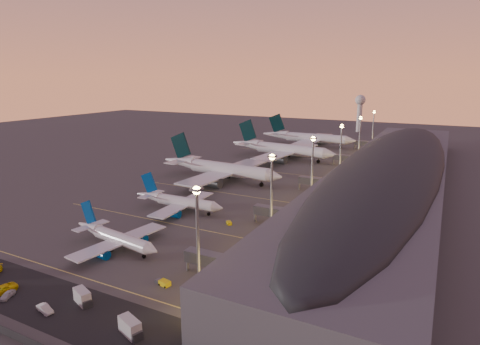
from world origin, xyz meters
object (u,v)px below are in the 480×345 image
(service_van_d, at_px, (2,290))
(service_van_e, at_px, (45,309))
(service_van_c, at_px, (7,295))
(radar_tower, at_px, (360,107))
(airliner_wide_mid, at_px, (281,149))
(catering_truck_b, at_px, (131,328))
(baggage_tug_c, at_px, (213,208))
(catering_truck_a, at_px, (83,297))
(airliner_narrow_south, at_px, (115,237))
(airliner_narrow_north, at_px, (178,201))
(airliner_wide_far, at_px, (308,138))
(baggage_tug_b, at_px, (197,251))
(baggage_tug_a, at_px, (163,283))
(baggage_tug_d, at_px, (229,223))
(airliner_wide_near, at_px, (219,169))

(service_van_d, height_order, service_van_e, service_van_d)
(service_van_c, bearing_deg, radar_tower, 67.70)
(airliner_wide_mid, relative_size, service_van_e, 15.06)
(service_van_e, bearing_deg, radar_tower, 10.91)
(catering_truck_b, bearing_deg, baggage_tug_c, 128.43)
(service_van_d, bearing_deg, service_van_c, -5.06)
(catering_truck_a, distance_m, service_van_e, 7.53)
(catering_truck_b, bearing_deg, airliner_wide_mid, 121.68)
(airliner_narrow_south, distance_m, radar_tower, 288.89)
(service_van_c, bearing_deg, baggage_tug_c, 62.87)
(airliner_narrow_north, height_order, airliner_wide_far, airliner_wide_far)
(airliner_narrow_north, distance_m, baggage_tug_b, 38.02)
(airliner_wide_mid, bearing_deg, radar_tower, 90.08)
(airliner_wide_mid, height_order, baggage_tug_c, airliner_wide_mid)
(airliner_wide_far, distance_m, baggage_tug_a, 207.74)
(airliner_narrow_north, bearing_deg, baggage_tug_d, -10.64)
(airliner_narrow_north, relative_size, baggage_tug_d, 11.07)
(airliner_wide_far, bearing_deg, baggage_tug_a, -80.82)
(airliner_narrow_south, xyz_separation_m, airliner_wide_near, (-13.15, 81.34, 2.31))
(airliner_narrow_south, height_order, airliner_wide_far, airliner_wide_far)
(airliner_wide_mid, height_order, baggage_tug_a, airliner_wide_mid)
(airliner_narrow_north, distance_m, service_van_e, 68.13)
(airliner_narrow_south, distance_m, service_van_e, 32.99)
(baggage_tug_a, bearing_deg, baggage_tug_b, 109.40)
(airliner_narrow_south, xyz_separation_m, airliner_wide_mid, (-6.07, 143.10, 2.55))
(baggage_tug_c, bearing_deg, airliner_wide_mid, 128.73)
(airliner_wide_near, height_order, service_van_e, airliner_wide_near)
(airliner_wide_near, bearing_deg, airliner_narrow_north, -74.04)
(catering_truck_b, bearing_deg, airliner_wide_far, 119.00)
(service_van_e, bearing_deg, airliner_narrow_south, 29.60)
(baggage_tug_d, bearing_deg, baggage_tug_a, -36.84)
(airliner_narrow_south, height_order, radar_tower, radar_tower)
(airliner_wide_far, relative_size, catering_truck_a, 11.70)
(airliner_wide_near, bearing_deg, radar_tower, 87.78)
(airliner_narrow_north, relative_size, service_van_c, 8.90)
(baggage_tug_a, relative_size, service_van_e, 0.94)
(baggage_tug_c, bearing_deg, baggage_tug_b, -34.59)
(airliner_wide_mid, xyz_separation_m, baggage_tug_a, (31.48, -153.79, -5.16))
(airliner_wide_near, bearing_deg, airliner_wide_mid, 87.72)
(baggage_tug_a, xyz_separation_m, baggage_tug_b, (-2.92, 18.67, -0.11))
(airliner_wide_mid, bearing_deg, airliner_wide_far, 97.09)
(baggage_tug_b, height_order, baggage_tug_d, baggage_tug_d)
(airliner_wide_near, distance_m, baggage_tug_d, 59.71)
(service_van_c, relative_size, service_van_e, 0.91)
(baggage_tug_a, bearing_deg, airliner_wide_far, 109.37)
(airliner_wide_far, bearing_deg, catering_truck_b, -79.92)
(airliner_wide_far, xyz_separation_m, radar_tower, (16.90, 93.59, 16.24))
(catering_truck_a, distance_m, catering_truck_b, 17.19)
(airliner_wide_mid, relative_size, baggage_tug_c, 15.57)
(radar_tower, distance_m, baggage_tug_a, 299.93)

